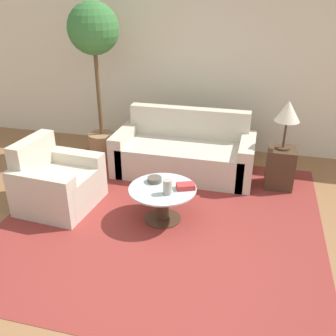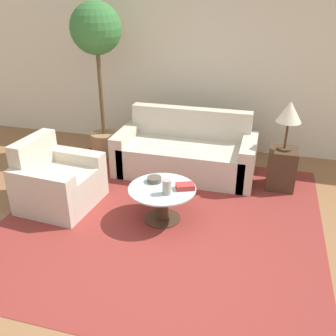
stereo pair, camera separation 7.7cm
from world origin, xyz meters
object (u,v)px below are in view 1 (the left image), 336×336
potted_plant (95,49)px  bowl (154,180)px  coffee_table (163,199)px  table_lamp (288,112)px  armchair (55,184)px  book_stack (186,186)px  sofa_main (185,153)px  vase (167,187)px

potted_plant → bowl: potted_plant is taller
coffee_table → table_lamp: 1.93m
table_lamp → armchair: bearing=-156.3°
potted_plant → coffee_table: bearing=-47.9°
table_lamp → coffee_table: bearing=-138.1°
table_lamp → book_stack: 1.66m
sofa_main → book_stack: bearing=-77.8°
coffee_table → table_lamp: table_lamp is taller
coffee_table → table_lamp: bearing=41.9°
coffee_table → table_lamp: size_ratio=1.20×
armchair → vase: bearing=-90.1°
coffee_table → vase: (0.09, -0.11, 0.23)m
armchair → bowl: (1.24, 0.12, 0.16)m
bowl → potted_plant: bearing=131.7°
armchair → potted_plant: size_ratio=0.41×
potted_plant → vase: 2.54m
armchair → table_lamp: bearing=-61.8°
sofa_main → vase: 1.47m
sofa_main → potted_plant: (-1.39, 0.23, 1.38)m
table_lamp → book_stack: size_ratio=2.73×
sofa_main → bowl: bearing=-95.0°
table_lamp → sofa_main: bearing=173.5°
vase → book_stack: size_ratio=0.71×
sofa_main → book_stack: size_ratio=8.35×
armchair → table_lamp: 3.02m
table_lamp → vase: 1.87m
armchair → bowl: armchair is taller
armchair → sofa_main: bearing=-40.7°
vase → bowl: 0.32m
coffee_table → potted_plant: (-1.42, 1.57, 1.40)m
armchair → book_stack: bearing=-83.9°
armchair → vase: size_ratio=5.65×
armchair → vase: 1.47m
table_lamp → bowl: 1.89m
bowl → book_stack: 0.39m
potted_plant → vase: size_ratio=13.69×
sofa_main → potted_plant: 1.98m
coffee_table → book_stack: bearing=10.8°
armchair → bowl: size_ratio=5.73×
sofa_main → coffee_table: 1.33m
potted_plant → book_stack: 2.57m
coffee_table → vase: bearing=-52.7°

